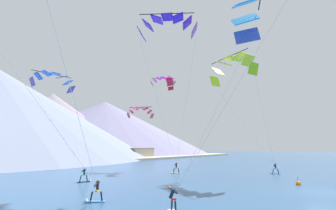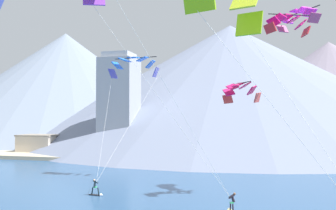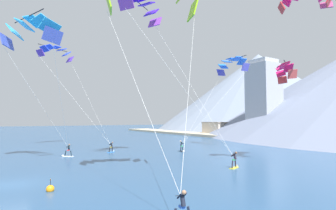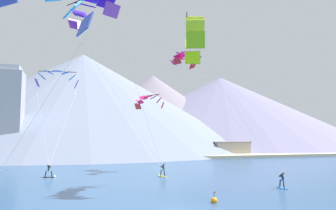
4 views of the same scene
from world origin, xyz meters
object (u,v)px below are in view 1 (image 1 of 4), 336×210
Objects in this scene: parafoil_kite_near_trail at (256,0)px; race_marker_buoy at (298,183)px; kitesurfer_far_right at (274,170)px; parafoil_kite_far_right at (232,66)px; kitesurfer_mid_center at (85,177)px; parafoil_kite_distant_high_outer at (163,80)px; kitesurfer_near_lead at (94,195)px; parafoil_kite_distant_mid_solo at (141,111)px; kitesurfer_near_trail at (174,205)px; parafoil_kite_distant_low_drift at (170,82)px; parafoil_kite_mid_center at (54,79)px; parafoil_kite_far_left at (167,25)px; kitesurfer_far_left at (175,170)px.

parafoil_kite_near_trail is 15.38× the size of race_marker_buoy.
kitesurfer_far_right is 10.95m from race_marker_buoy.
race_marker_buoy is (-1.27, -7.48, -16.09)m from parafoil_kite_far_right.
kitesurfer_mid_center is 27.82m from parafoil_kite_distant_high_outer.
kitesurfer_near_lead is at bearing 149.30° from race_marker_buoy.
parafoil_kite_far_right is 19.52m from parafoil_kite_distant_mid_solo.
kitesurfer_near_trail reaches higher than race_marker_buoy.
parafoil_kite_distant_low_drift is at bearing 103.36° from kitesurfer_far_right.
parafoil_kite_distant_low_drift is at bearing -36.39° from parafoil_kite_distant_mid_solo.
kitesurfer_near_trail is at bearing -79.09° from kitesurfer_near_lead.
kitesurfer_near_lead is 11.00m from kitesurfer_mid_center.
parafoil_kite_distant_high_outer is 9.71m from parafoil_kite_distant_mid_solo.
parafoil_kite_distant_low_drift is (19.35, 1.79, 16.94)m from kitesurfer_mid_center.
kitesurfer_far_right is at bearing -81.59° from parafoil_kite_distant_high_outer.
kitesurfer_near_lead is 0.11× the size of parafoil_kite_mid_center.
parafoil_kite_near_trail is 1.05× the size of parafoil_kite_mid_center.
parafoil_kite_mid_center is at bearing 121.40° from parafoil_kite_far_right.
parafoil_kite_distant_high_outer is at bearing 41.02° from parafoil_kite_far_left.
parafoil_kite_distant_high_outer is at bearing -17.62° from parafoil_kite_mid_center.
kitesurfer_near_trail is at bearing -143.80° from kitesurfer_far_left.
kitesurfer_mid_center is at bearing 145.61° from kitesurfer_far_right.
kitesurfer_far_right is (9.29, -12.98, -0.03)m from kitesurfer_far_left.
parafoil_kite_mid_center is at bearing 102.12° from parafoil_kite_far_left.
kitesurfer_mid_center is 1.00× the size of kitesurfer_far_left.
parafoil_kite_distant_mid_solo is (14.17, 26.86, -4.43)m from parafoil_kite_near_trail.
parafoil_kite_mid_center reaches higher than kitesurfer_near_lead.
kitesurfer_far_right is at bearing -54.39° from kitesurfer_far_left.
kitesurfer_near_lead is 0.11× the size of parafoil_kite_near_trail.
parafoil_kite_near_trail is 2.96× the size of parafoil_kite_distant_high_outer.
kitesurfer_far_left is 27.50m from parafoil_kite_near_trail.
parafoil_kite_far_right is (20.33, -3.83, 15.76)m from kitesurfer_near_lead.
parafoil_kite_distant_high_outer reaches higher than kitesurfer_near_trail.
kitesurfer_near_trail is at bearing -130.16° from parafoil_kite_distant_mid_solo.
parafoil_kite_far_left is at bearing -77.88° from parafoil_kite_mid_center.
parafoil_kite_near_trail is 3.53× the size of parafoil_kite_distant_mid_solo.
parafoil_kite_far_right is (0.74, -10.31, 15.68)m from kitesurfer_far_left.
parafoil_kite_mid_center is (-14.29, 14.32, 14.65)m from kitesurfer_far_left.
kitesurfer_mid_center is (3.94, 16.54, 0.01)m from kitesurfer_near_trail.
kitesurfer_near_lead is 20.63m from kitesurfer_far_left.
parafoil_kite_far_left reaches higher than parafoil_kite_mid_center.
parafoil_kite_distant_low_drift is 29.15m from race_marker_buoy.
parafoil_kite_far_left is at bearing 158.89° from parafoil_kite_far_right.
kitesurfer_far_right is 1.75× the size of race_marker_buoy.
kitesurfer_far_right is (27.55, 0.38, -0.01)m from kitesurfer_near_trail.
kitesurfer_far_left is at bearing 36.20° from kitesurfer_near_trail.
race_marker_buoy is at bearing -153.90° from kitesurfer_far_right.
race_marker_buoy is (13.76, -32.11, -15.06)m from parafoil_kite_mid_center.
parafoil_kite_distant_high_outer is 3.32m from parafoil_kite_distant_low_drift.
kitesurfer_far_left reaches higher than kitesurfer_mid_center.
kitesurfer_near_lead is 34.68m from parafoil_kite_distant_high_outer.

